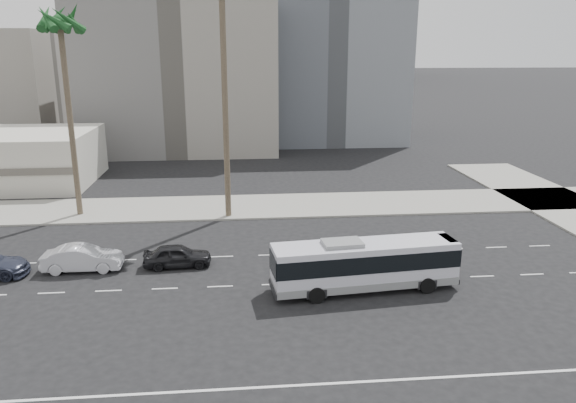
{
  "coord_description": "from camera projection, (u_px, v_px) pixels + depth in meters",
  "views": [
    {
      "loc": [
        -4.82,
        -27.82,
        12.63
      ],
      "look_at": [
        -1.86,
        4.0,
        3.66
      ],
      "focal_mm": 33.95,
      "sensor_mm": 36.0,
      "label": 1
    }
  ],
  "objects": [
    {
      "name": "midrise_gray_center",
      "position": [
        326.0,
        46.0,
        77.56
      ],
      "size": [
        20.0,
        20.0,
        26.0
      ],
      "primitive_type": "cube",
      "color": "slate",
      "rests_on": "ground"
    },
    {
      "name": "palm_mid",
      "position": [
        60.0,
        27.0,
        38.95
      ],
      "size": [
        5.1,
        5.1,
        15.74
      ],
      "rotation": [
        0.0,
        0.0,
        0.33
      ],
      "color": "brown",
      "rests_on": "ground"
    },
    {
      "name": "sidewalk_north",
      "position": [
        297.0,
        205.0,
        45.35
      ],
      "size": [
        120.0,
        7.0,
        0.15
      ],
      "primitive_type": "cube",
      "color": "gray",
      "rests_on": "ground"
    },
    {
      "name": "midrise_beige_west",
      "position": [
        180.0,
        78.0,
        70.15
      ],
      "size": [
        24.0,
        18.0,
        18.0
      ],
      "primitive_type": "cube",
      "color": "slate",
      "rests_on": "ground"
    },
    {
      "name": "car_b",
      "position": [
        83.0,
        258.0,
        32.02
      ],
      "size": [
        1.64,
        4.58,
        1.5
      ],
      "primitive_type": "imported",
      "rotation": [
        0.0,
        0.0,
        1.58
      ],
      "color": "silver",
      "rests_on": "ground"
    },
    {
      "name": "car_a",
      "position": [
        177.0,
        256.0,
        32.62
      ],
      "size": [
        1.83,
        4.09,
        1.37
      ],
      "primitive_type": "imported",
      "rotation": [
        0.0,
        0.0,
        1.62
      ],
      "color": "black",
      "rests_on": "ground"
    },
    {
      "name": "city_bus",
      "position": [
        365.0,
        264.0,
        29.23
      ],
      "size": [
        10.2,
        3.27,
        2.88
      ],
      "rotation": [
        0.0,
        0.0,
        0.1
      ],
      "color": "silver",
      "rests_on": "ground"
    },
    {
      "name": "highrise_far",
      "position": [
        382.0,
        14.0,
        277.88
      ],
      "size": [
        22.0,
        22.0,
        60.0
      ],
      "primitive_type": "cube",
      "color": "slate",
      "rests_on": "ground"
    },
    {
      "name": "ground",
      "position": [
        328.0,
        282.0,
        30.51
      ],
      "size": [
        700.0,
        700.0,
        0.0
      ],
      "primitive_type": "plane",
      "color": "black",
      "rests_on": "ground"
    }
  ]
}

